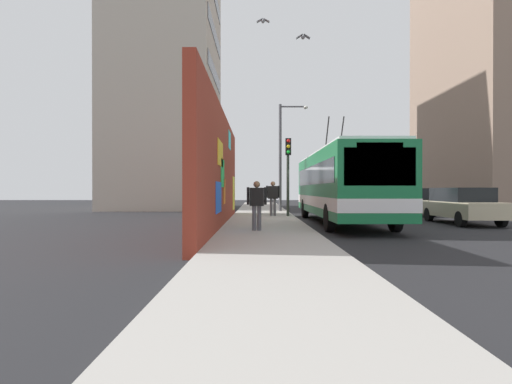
% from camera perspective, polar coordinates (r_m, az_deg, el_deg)
% --- Properties ---
extents(ground_plane, '(80.00, 80.00, 0.00)m').
position_cam_1_polar(ground_plane, '(19.89, 5.70, -3.99)').
color(ground_plane, '#232326').
extents(sidewalk_slab, '(48.00, 3.20, 0.15)m').
position_cam_1_polar(sidewalk_slab, '(19.79, 1.07, -3.79)').
color(sidewalk_slab, '#ADA8A0').
rests_on(sidewalk_slab, ground_plane).
extents(graffiti_wall, '(15.23, 0.32, 4.50)m').
position_cam_1_polar(graffiti_wall, '(16.44, -4.85, 2.95)').
color(graffiti_wall, maroon).
rests_on(graffiti_wall, ground_plane).
extents(building_far_left, '(11.13, 7.74, 21.58)m').
position_cam_1_polar(building_far_left, '(35.50, -12.13, 15.49)').
color(building_far_left, '#B2A899').
rests_on(building_far_left, ground_plane).
extents(building_far_right, '(13.68, 9.29, 21.95)m').
position_cam_1_polar(building_far_right, '(38.35, 30.80, 14.58)').
color(building_far_right, gray).
rests_on(building_far_right, ground_plane).
extents(city_bus, '(11.65, 2.61, 4.94)m').
position_cam_1_polar(city_bus, '(18.72, 11.60, 1.13)').
color(city_bus, '#19723F').
rests_on(city_bus, ground_plane).
extents(parked_car_champagne, '(4.65, 1.83, 1.58)m').
position_cam_1_polar(parked_car_champagne, '(20.15, 26.42, -1.59)').
color(parked_car_champagne, '#C6B793').
rests_on(parked_car_champagne, ground_plane).
extents(parked_car_black, '(4.92, 1.79, 1.58)m').
position_cam_1_polar(parked_car_black, '(26.10, 20.13, -1.15)').
color(parked_car_black, black).
rests_on(parked_car_black, ground_plane).
extents(pedestrian_midblock, '(0.24, 0.78, 1.77)m').
position_cam_1_polar(pedestrian_midblock, '(21.39, 2.32, -0.47)').
color(pedestrian_midblock, '#595960').
rests_on(pedestrian_midblock, sidewalk_slab).
extents(pedestrian_near_wall, '(0.22, 0.66, 1.63)m').
position_cam_1_polar(pedestrian_near_wall, '(13.66, 0.10, -1.32)').
color(pedestrian_near_wall, '#595960').
rests_on(pedestrian_near_wall, sidewalk_slab).
extents(traffic_light, '(0.49, 0.28, 3.95)m').
position_cam_1_polar(traffic_light, '(21.03, 4.43, 3.94)').
color(traffic_light, '#2D382D').
rests_on(traffic_light, sidewalk_slab).
extents(street_lamp, '(0.44, 1.85, 6.76)m').
position_cam_1_polar(street_lamp, '(26.46, 3.79, 5.83)').
color(street_lamp, '#4C4C51').
rests_on(street_lamp, sidewalk_slab).
extents(flying_pigeons, '(1.66, 2.06, 1.32)m').
position_cam_1_polar(flying_pigeons, '(17.92, 3.63, 21.48)').
color(flying_pigeons, gray).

